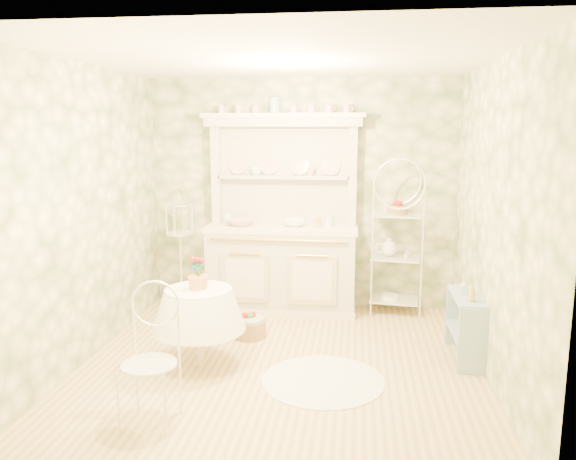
# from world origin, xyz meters

# --- Properties ---
(floor) EXTENTS (3.60, 3.60, 0.00)m
(floor) POSITION_xyz_m (0.00, 0.00, 0.00)
(floor) COLOR #D8BC7D
(floor) RESTS_ON ground
(ceiling) EXTENTS (3.60, 3.60, 0.00)m
(ceiling) POSITION_xyz_m (0.00, 0.00, 2.70)
(ceiling) COLOR white
(ceiling) RESTS_ON floor
(wall_left) EXTENTS (3.60, 3.60, 0.00)m
(wall_left) POSITION_xyz_m (-1.80, 0.00, 1.35)
(wall_left) COLOR beige
(wall_left) RESTS_ON floor
(wall_right) EXTENTS (3.60, 3.60, 0.00)m
(wall_right) POSITION_xyz_m (1.80, 0.00, 1.35)
(wall_right) COLOR beige
(wall_right) RESTS_ON floor
(wall_back) EXTENTS (3.60, 3.60, 0.00)m
(wall_back) POSITION_xyz_m (0.00, 1.80, 1.35)
(wall_back) COLOR beige
(wall_back) RESTS_ON floor
(wall_front) EXTENTS (3.60, 3.60, 0.00)m
(wall_front) POSITION_xyz_m (0.00, -1.80, 1.35)
(wall_front) COLOR beige
(wall_front) RESTS_ON floor
(kitchen_dresser) EXTENTS (1.87, 0.61, 2.29)m
(kitchen_dresser) POSITION_xyz_m (-0.20, 1.52, 1.15)
(kitchen_dresser) COLOR silver
(kitchen_dresser) RESTS_ON floor
(bakers_rack) EXTENTS (0.58, 0.44, 1.71)m
(bakers_rack) POSITION_xyz_m (1.11, 1.61, 0.86)
(bakers_rack) COLOR white
(bakers_rack) RESTS_ON floor
(side_shelf) EXTENTS (0.33, 0.71, 0.59)m
(side_shelf) POSITION_xyz_m (1.68, 0.31, 0.29)
(side_shelf) COLOR #94AFC4
(side_shelf) RESTS_ON floor
(round_table) EXTENTS (0.75, 0.75, 0.80)m
(round_table) POSITION_xyz_m (-0.73, -0.13, 0.40)
(round_table) COLOR white
(round_table) RESTS_ON floor
(cafe_chair) EXTENTS (0.49, 0.49, 0.98)m
(cafe_chair) POSITION_xyz_m (-0.80, -1.16, 0.49)
(cafe_chair) COLOR white
(cafe_chair) RESTS_ON floor
(birdcage_stand) EXTENTS (0.37, 0.37, 1.39)m
(birdcage_stand) POSITION_xyz_m (-1.40, 1.45, 0.70)
(birdcage_stand) COLOR white
(birdcage_stand) RESTS_ON floor
(floor_basket) EXTENTS (0.46, 0.46, 0.24)m
(floor_basket) POSITION_xyz_m (-0.41, 0.61, 0.12)
(floor_basket) COLOR tan
(floor_basket) RESTS_ON floor
(lace_rug) EXTENTS (1.21, 1.21, 0.01)m
(lace_rug) POSITION_xyz_m (0.40, -0.33, 0.00)
(lace_rug) COLOR white
(lace_rug) RESTS_ON floor
(bowl_floral) EXTENTS (0.41, 0.41, 0.08)m
(bowl_floral) POSITION_xyz_m (-0.68, 1.49, 1.02)
(bowl_floral) COLOR white
(bowl_floral) RESTS_ON kitchen_dresser
(bowl_white) EXTENTS (0.33, 0.33, 0.08)m
(bowl_white) POSITION_xyz_m (-0.05, 1.52, 1.02)
(bowl_white) COLOR white
(bowl_white) RESTS_ON kitchen_dresser
(cup_left) EXTENTS (0.16, 0.16, 0.10)m
(cup_left) POSITION_xyz_m (-0.52, 1.67, 1.61)
(cup_left) COLOR white
(cup_left) RESTS_ON kitchen_dresser
(cup_right) EXTENTS (0.12, 0.12, 0.10)m
(cup_right) POSITION_xyz_m (0.12, 1.68, 1.61)
(cup_right) COLOR white
(cup_right) RESTS_ON kitchen_dresser
(potted_geranium) EXTENTS (0.17, 0.14, 0.27)m
(potted_geranium) POSITION_xyz_m (-0.73, -0.11, 0.85)
(potted_geranium) COLOR #3F7238
(potted_geranium) RESTS_ON round_table
(bottle_amber) EXTENTS (0.07, 0.07, 0.16)m
(bottle_amber) POSITION_xyz_m (1.68, 0.12, 0.68)
(bottle_amber) COLOR tan
(bottle_amber) RESTS_ON side_shelf
(bottle_blue) EXTENTS (0.06, 0.06, 0.12)m
(bottle_blue) POSITION_xyz_m (1.65, 0.31, 0.65)
(bottle_blue) COLOR #97BED4
(bottle_blue) RESTS_ON side_shelf
(bottle_glass) EXTENTS (0.09, 0.09, 0.09)m
(bottle_glass) POSITION_xyz_m (1.68, 0.50, 0.65)
(bottle_glass) COLOR silver
(bottle_glass) RESTS_ON side_shelf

